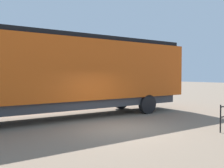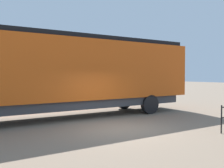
% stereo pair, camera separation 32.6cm
% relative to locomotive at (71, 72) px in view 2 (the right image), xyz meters
% --- Properties ---
extents(ground_plane, '(120.00, 120.00, 0.00)m').
position_rel_locomotive_xyz_m(ground_plane, '(3.65, 0.60, -2.38)').
color(ground_plane, '#84705B').
extents(locomotive, '(2.91, 15.30, 4.28)m').
position_rel_locomotive_xyz_m(locomotive, '(0.00, 0.00, 0.00)').
color(locomotive, '#D15114').
rests_on(locomotive, ground_plane).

